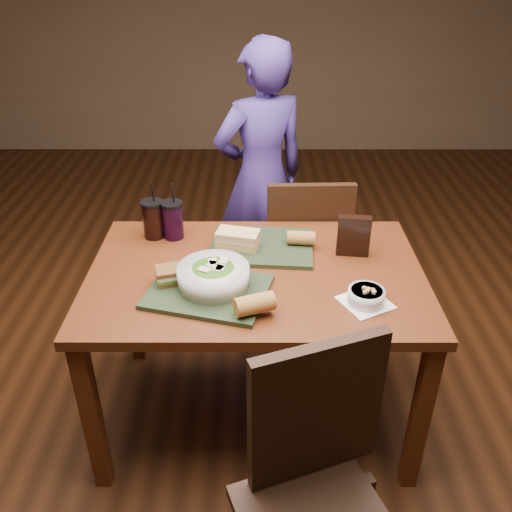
{
  "coord_description": "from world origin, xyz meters",
  "views": [
    {
      "loc": [
        0.0,
        -1.77,
        1.87
      ],
      "look_at": [
        0.0,
        0.0,
        0.82
      ],
      "focal_mm": 38.0,
      "sensor_mm": 36.0,
      "label": 1
    }
  ],
  "objects_px": {
    "dining_table": "(256,291)",
    "diner": "(261,178)",
    "soup_bowl": "(366,296)",
    "baguette_far": "(301,238)",
    "tray_near": "(208,292)",
    "sandwich_far": "(238,239)",
    "chair_near": "(316,481)",
    "sandwich_near": "(173,274)",
    "cup_berry": "(173,220)",
    "baguette_near": "(254,304)",
    "cup_cola": "(153,219)",
    "chair_far": "(306,253)",
    "tray_far": "(262,246)",
    "salad_bowl": "(213,275)",
    "chip_bag": "(354,236)"
  },
  "relations": [
    {
      "from": "sandwich_far",
      "to": "cup_berry",
      "type": "relative_size",
      "value": 0.75
    },
    {
      "from": "tray_far",
      "to": "chip_bag",
      "type": "relative_size",
      "value": 2.46
    },
    {
      "from": "sandwich_near",
      "to": "chip_bag",
      "type": "relative_size",
      "value": 0.83
    },
    {
      "from": "chair_far",
      "to": "tray_far",
      "type": "xyz_separation_m",
      "value": [
        -0.23,
        -0.37,
        0.25
      ]
    },
    {
      "from": "soup_bowl",
      "to": "chair_far",
      "type": "bearing_deg",
      "value": 100.35
    },
    {
      "from": "tray_near",
      "to": "salad_bowl",
      "type": "xyz_separation_m",
      "value": [
        0.02,
        0.03,
        0.05
      ]
    },
    {
      "from": "chair_near",
      "to": "diner",
      "type": "bearing_deg",
      "value": 94.82
    },
    {
      "from": "sandwich_near",
      "to": "baguette_far",
      "type": "xyz_separation_m",
      "value": [
        0.49,
        0.28,
        -0.0
      ]
    },
    {
      "from": "dining_table",
      "to": "sandwich_near",
      "type": "height_order",
      "value": "sandwich_near"
    },
    {
      "from": "tray_near",
      "to": "sandwich_far",
      "type": "bearing_deg",
      "value": 72.57
    },
    {
      "from": "diner",
      "to": "tray_near",
      "type": "bearing_deg",
      "value": 55.15
    },
    {
      "from": "chair_far",
      "to": "baguette_near",
      "type": "xyz_separation_m",
      "value": [
        -0.25,
        -0.84,
        0.29
      ]
    },
    {
      "from": "tray_far",
      "to": "baguette_far",
      "type": "distance_m",
      "value": 0.17
    },
    {
      "from": "baguette_far",
      "to": "cup_cola",
      "type": "xyz_separation_m",
      "value": [
        -0.62,
        0.1,
        0.04
      ]
    },
    {
      "from": "chair_near",
      "to": "tray_far",
      "type": "relative_size",
      "value": 2.25
    },
    {
      "from": "tray_far",
      "to": "soup_bowl",
      "type": "xyz_separation_m",
      "value": [
        0.36,
        -0.39,
        0.02
      ]
    },
    {
      "from": "soup_bowl",
      "to": "sandwich_near",
      "type": "xyz_separation_m",
      "value": [
        -0.69,
        0.11,
        0.02
      ]
    },
    {
      "from": "cup_cola",
      "to": "cup_berry",
      "type": "distance_m",
      "value": 0.08
    },
    {
      "from": "diner",
      "to": "baguette_near",
      "type": "bearing_deg",
      "value": 63.74
    },
    {
      "from": "sandwich_near",
      "to": "cup_cola",
      "type": "xyz_separation_m",
      "value": [
        -0.13,
        0.38,
        0.04
      ]
    },
    {
      "from": "tray_near",
      "to": "tray_far",
      "type": "distance_m",
      "value": 0.39
    },
    {
      "from": "baguette_near",
      "to": "cup_cola",
      "type": "xyz_separation_m",
      "value": [
        -0.43,
        0.57,
        0.03
      ]
    },
    {
      "from": "baguette_near",
      "to": "chip_bag",
      "type": "bearing_deg",
      "value": 46.67
    },
    {
      "from": "chip_bag",
      "to": "sandwich_far",
      "type": "bearing_deg",
      "value": -176.98
    },
    {
      "from": "chair_far",
      "to": "cup_berry",
      "type": "relative_size",
      "value": 3.64
    },
    {
      "from": "chair_far",
      "to": "chip_bag",
      "type": "distance_m",
      "value": 0.55
    },
    {
      "from": "sandwich_far",
      "to": "diner",
      "type": "bearing_deg",
      "value": 83.0
    },
    {
      "from": "soup_bowl",
      "to": "baguette_far",
      "type": "bearing_deg",
      "value": 117.2
    },
    {
      "from": "chair_near",
      "to": "tray_near",
      "type": "xyz_separation_m",
      "value": [
        -0.35,
        0.62,
        0.23
      ]
    },
    {
      "from": "cup_cola",
      "to": "sandwich_near",
      "type": "bearing_deg",
      "value": -70.77
    },
    {
      "from": "sandwich_far",
      "to": "cup_cola",
      "type": "bearing_deg",
      "value": 162.19
    },
    {
      "from": "dining_table",
      "to": "chair_far",
      "type": "relative_size",
      "value": 1.41
    },
    {
      "from": "soup_bowl",
      "to": "sandwich_far",
      "type": "relative_size",
      "value": 1.13
    },
    {
      "from": "tray_near",
      "to": "sandwich_far",
      "type": "xyz_separation_m",
      "value": [
        0.1,
        0.32,
        0.04
      ]
    },
    {
      "from": "tray_far",
      "to": "baguette_near",
      "type": "height_order",
      "value": "baguette_near"
    },
    {
      "from": "salad_bowl",
      "to": "dining_table",
      "type": "bearing_deg",
      "value": 38.16
    },
    {
      "from": "chair_far",
      "to": "salad_bowl",
      "type": "bearing_deg",
      "value": -121.05
    },
    {
      "from": "baguette_near",
      "to": "chip_bag",
      "type": "height_order",
      "value": "chip_bag"
    },
    {
      "from": "diner",
      "to": "cup_cola",
      "type": "xyz_separation_m",
      "value": [
        -0.46,
        -0.7,
        0.1
      ]
    },
    {
      "from": "sandwich_near",
      "to": "tray_near",
      "type": "bearing_deg",
      "value": -22.64
    },
    {
      "from": "chair_near",
      "to": "baguette_near",
      "type": "relative_size",
      "value": 6.96
    },
    {
      "from": "sandwich_near",
      "to": "baguette_far",
      "type": "distance_m",
      "value": 0.57
    },
    {
      "from": "tray_near",
      "to": "baguette_far",
      "type": "bearing_deg",
      "value": 42.99
    },
    {
      "from": "sandwich_far",
      "to": "cup_cola",
      "type": "xyz_separation_m",
      "value": [
        -0.36,
        0.12,
        0.03
      ]
    },
    {
      "from": "baguette_far",
      "to": "baguette_near",
      "type": "bearing_deg",
      "value": -112.0
    },
    {
      "from": "dining_table",
      "to": "diner",
      "type": "distance_m",
      "value": 0.99
    },
    {
      "from": "sandwich_near",
      "to": "cup_cola",
      "type": "distance_m",
      "value": 0.4
    },
    {
      "from": "chair_near",
      "to": "salad_bowl",
      "type": "xyz_separation_m",
      "value": [
        -0.33,
        0.65,
        0.29
      ]
    },
    {
      "from": "baguette_near",
      "to": "cup_berry",
      "type": "height_order",
      "value": "cup_berry"
    },
    {
      "from": "sandwich_near",
      "to": "cup_berry",
      "type": "height_order",
      "value": "cup_berry"
    }
  ]
}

